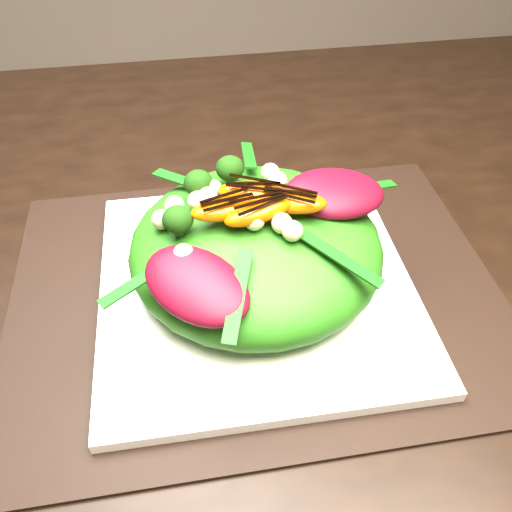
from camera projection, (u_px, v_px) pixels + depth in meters
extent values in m
cube|color=black|center=(168.00, 254.00, 0.59)|extent=(1.60, 0.90, 0.75)
cube|color=black|center=(256.00, 290.00, 0.52)|extent=(0.47, 0.35, 0.00)
cube|color=white|center=(256.00, 285.00, 0.52)|extent=(0.29, 0.29, 0.01)
cylinder|color=white|center=(256.00, 274.00, 0.51)|extent=(0.30, 0.30, 0.02)
ellipsoid|color=#296A13|center=(256.00, 247.00, 0.48)|extent=(0.24, 0.24, 0.08)
ellipsoid|color=#480714|center=(335.00, 193.00, 0.47)|extent=(0.10, 0.06, 0.02)
ellipsoid|color=#C74703|center=(238.00, 200.00, 0.46)|extent=(0.07, 0.04, 0.02)
sphere|color=#0B3309|center=(192.00, 187.00, 0.46)|extent=(0.04, 0.04, 0.04)
sphere|color=beige|center=(286.00, 241.00, 0.42)|extent=(0.02, 0.02, 0.02)
cube|color=black|center=(238.00, 192.00, 0.45)|extent=(0.05, 0.01, 0.00)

